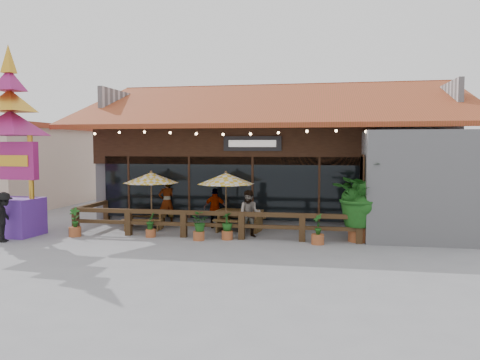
% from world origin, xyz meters
% --- Properties ---
extents(ground, '(100.00, 100.00, 0.00)m').
position_xyz_m(ground, '(0.00, 0.00, 0.00)').
color(ground, gray).
rests_on(ground, ground).
extents(restaurant_building, '(15.50, 14.73, 6.09)m').
position_xyz_m(restaurant_building, '(0.26, 6.61, 2.21)').
color(restaurant_building, '#B3B2B8').
rests_on(restaurant_building, ground).
extents(patio_railing, '(10.00, 2.60, 0.92)m').
position_xyz_m(patio_railing, '(-2.25, -0.27, 0.61)').
color(patio_railing, '#412C17').
rests_on(patio_railing, ground).
extents(umbrella_left, '(2.72, 2.72, 2.20)m').
position_xyz_m(umbrella_left, '(-4.18, 0.87, 1.92)').
color(umbrella_left, brown).
rests_on(umbrella_left, ground).
extents(umbrella_right, '(2.68, 2.68, 2.21)m').
position_xyz_m(umbrella_right, '(-1.29, 0.73, 1.93)').
color(umbrella_right, brown).
rests_on(umbrella_right, ground).
extents(picnic_table_left, '(1.65, 1.49, 0.70)m').
position_xyz_m(picnic_table_left, '(-4.45, 0.84, 0.47)').
color(picnic_table_left, brown).
rests_on(picnic_table_left, ground).
extents(picnic_table_right, '(1.80, 1.62, 0.77)m').
position_xyz_m(picnic_table_right, '(-0.84, 1.01, 0.52)').
color(picnic_table_right, brown).
rests_on(picnic_table_right, ground).
extents(thai_sign_tower, '(2.79, 2.79, 7.04)m').
position_xyz_m(thai_sign_tower, '(-8.41, -1.23, 3.72)').
color(thai_sign_tower, '#5A2A9C').
rests_on(thai_sign_tower, ground).
extents(tropical_plant, '(2.43, 2.45, 2.56)m').
position_xyz_m(tropical_plant, '(3.32, -0.15, 1.46)').
color(tropical_plant, '#9B502A').
rests_on(tropical_plant, ground).
extents(diner_a, '(0.80, 0.76, 1.83)m').
position_xyz_m(diner_a, '(-3.88, 1.74, 0.92)').
color(diner_a, '#392112').
rests_on(diner_a, ground).
extents(diner_b, '(0.78, 0.61, 1.60)m').
position_xyz_m(diner_b, '(-0.30, -0.03, 0.80)').
color(diner_b, '#392112').
rests_on(diner_b, ground).
extents(diner_c, '(0.90, 0.39, 1.52)m').
position_xyz_m(diner_c, '(-1.85, 1.43, 0.76)').
color(diner_c, '#392112').
rests_on(diner_c, ground).
extents(pedestrian, '(0.88, 1.17, 1.62)m').
position_xyz_m(pedestrian, '(-8.00, -2.28, 0.81)').
color(pedestrian, black).
rests_on(pedestrian, ground).
extents(planter_a, '(0.41, 0.41, 1.00)m').
position_xyz_m(planter_a, '(-6.22, -1.04, 0.42)').
color(planter_a, '#9B502A').
rests_on(planter_a, ground).
extents(planter_b, '(0.34, 0.35, 0.84)m').
position_xyz_m(planter_b, '(-3.62, -0.68, 0.38)').
color(planter_b, '#9B502A').
rests_on(planter_b, ground).
extents(planter_c, '(0.65, 0.59, 0.92)m').
position_xyz_m(planter_c, '(-1.86, -0.92, 0.52)').
color(planter_c, '#9B502A').
rests_on(planter_c, ground).
extents(planter_d, '(0.46, 0.46, 0.90)m').
position_xyz_m(planter_d, '(-0.96, -0.64, 0.43)').
color(planter_d, '#9B502A').
rests_on(planter_d, ground).
extents(planter_e, '(0.40, 0.42, 0.98)m').
position_xyz_m(planter_e, '(2.01, -0.87, 0.41)').
color(planter_e, '#9B502A').
rests_on(planter_e, ground).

